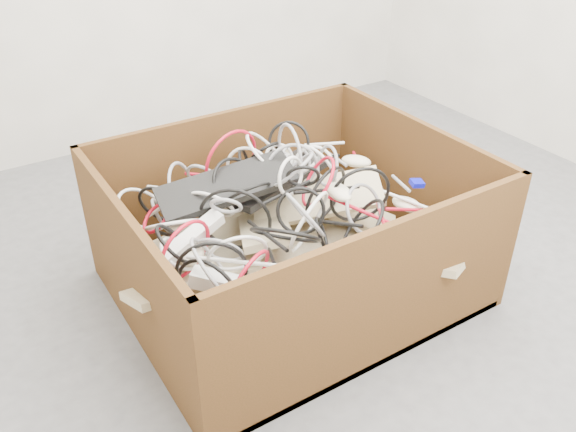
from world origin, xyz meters
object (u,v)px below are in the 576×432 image
cardboard_box (287,258)px  power_strip_right (243,288)px  power_strip_left (187,241)px  vga_plug (417,183)px

cardboard_box → power_strip_right: cardboard_box is taller
power_strip_left → power_strip_right: power_strip_left is taller
power_strip_right → vga_plug: size_ratio=6.88×
cardboard_box → power_strip_right: (-0.32, -0.27, 0.18)m
cardboard_box → power_strip_right: 0.46m
power_strip_left → cardboard_box: bearing=-9.5°
cardboard_box → power_strip_left: bearing=-176.0°
power_strip_right → vga_plug: 0.81m
cardboard_box → vga_plug: size_ratio=25.94×
cardboard_box → power_strip_left: (-0.38, -0.03, 0.23)m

